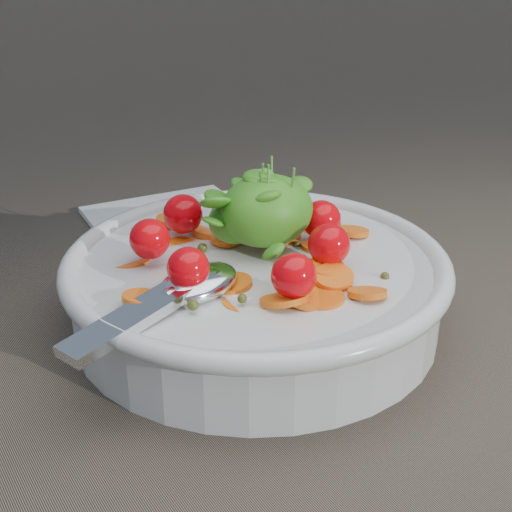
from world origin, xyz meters
TOP-DOWN VIEW (x-y plane):
  - ground at (0.00, 0.00)m, footprint 6.00×6.00m
  - bowl at (0.02, -0.01)m, footprint 0.32×0.30m
  - napkin at (0.06, 0.22)m, footprint 0.17×0.16m

SIDE VIEW (x-z plane):
  - ground at x=0.00m, z-range 0.00..0.00m
  - napkin at x=0.06m, z-range 0.00..0.01m
  - bowl at x=0.02m, z-range -0.03..0.10m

